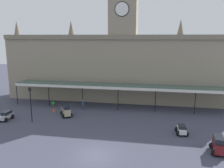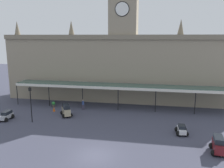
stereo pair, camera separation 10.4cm
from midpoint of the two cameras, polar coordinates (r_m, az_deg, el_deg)
ground_plane at (r=24.92m, az=-4.22°, el=-16.97°), size 140.00×140.00×0.00m
station_building at (r=43.35m, az=2.68°, el=4.76°), size 43.83×5.67×19.87m
entrance_canopy at (r=38.95m, az=1.69°, el=-0.45°), size 36.19×3.26×3.92m
car_silver_estate at (r=37.37m, az=-24.45°, el=-7.14°), size 1.55×2.26×1.27m
car_beige_van at (r=36.28m, az=-11.20°, el=-6.43°), size 2.34×2.59×1.77m
car_white_sedan at (r=30.69m, az=16.50°, el=-10.72°), size 1.59×2.09×1.19m
car_maroon_van at (r=27.33m, az=24.34°, el=-13.46°), size 1.75×2.48×1.77m
pedestrian_beside_cars at (r=39.00m, az=-7.18°, el=-4.87°), size 0.39×0.34×1.67m
victorian_lamppost at (r=34.31m, az=-19.29°, el=-3.83°), size 0.30×0.30×5.11m
traffic_cone at (r=39.03m, az=-14.06°, el=-5.99°), size 0.40×0.40×0.68m
planter_by_canopy at (r=41.26m, az=-14.17°, el=-4.82°), size 0.60×0.60×0.96m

